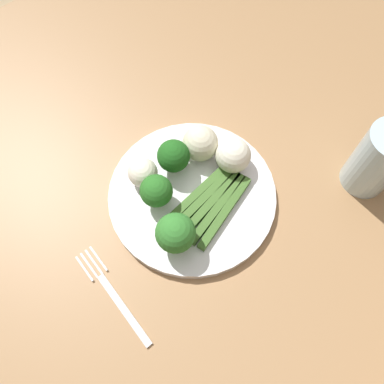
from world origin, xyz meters
name	(u,v)px	position (x,y,z in m)	size (l,w,h in m)	color
ground_plane	(184,280)	(0.00, 0.00, -0.01)	(6.00, 6.00, 0.02)	tan
dining_table	(177,202)	(0.00, 0.00, 0.63)	(1.17, 1.04, 0.73)	#9E754C
plate	(192,195)	(0.00, -0.04, 0.74)	(0.26, 0.26, 0.01)	white
asparagus_bundle	(211,203)	(0.01, -0.08, 0.75)	(0.14, 0.09, 0.01)	#3D6626
broccoli_left	(174,156)	(0.01, 0.01, 0.78)	(0.05, 0.05, 0.06)	#4C7F2B
broccoli_right	(176,233)	(-0.07, -0.09, 0.78)	(0.06, 0.06, 0.07)	#609E3D
broccoli_near_center	(156,191)	(-0.05, -0.02, 0.78)	(0.05, 0.05, 0.06)	#568E33
cauliflower_front	(200,143)	(0.05, 0.01, 0.77)	(0.06, 0.06, 0.06)	beige
cauliflower_edge	(233,155)	(0.08, -0.04, 0.77)	(0.05, 0.05, 0.05)	white
cauliflower_back_right	(143,173)	(-0.04, 0.02, 0.77)	(0.05, 0.05, 0.05)	white
fork	(114,295)	(-0.18, -0.09, 0.73)	(0.03, 0.17, 0.00)	silver
water_glass	(378,160)	(0.23, -0.19, 0.79)	(0.07, 0.07, 0.12)	silver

